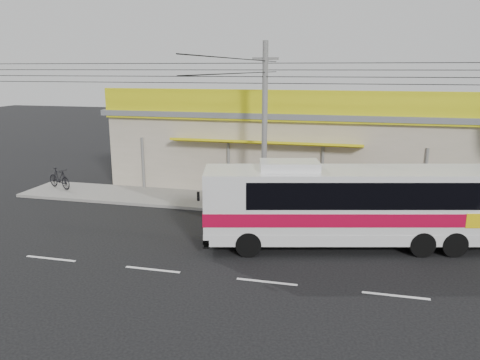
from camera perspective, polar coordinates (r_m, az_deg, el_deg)
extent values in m
plane|color=black|center=(17.81, 4.77, -8.88)|extent=(120.00, 120.00, 0.00)
cube|color=slate|center=(23.41, 7.11, -3.23)|extent=(30.00, 3.20, 0.15)
cube|color=#A69C86|center=(28.39, 8.58, 3.87)|extent=(22.00, 8.00, 4.20)
cube|color=slate|center=(28.11, 8.74, 8.40)|extent=(22.60, 8.60, 0.30)
cube|color=yellow|center=(23.98, 7.87, 8.89)|extent=(22.00, 0.24, 1.60)
cube|color=#B20929|center=(24.24, 3.10, 9.05)|extent=(9.00, 0.10, 1.20)
cube|color=#15771A|center=(24.15, 23.53, 7.95)|extent=(2.40, 0.10, 1.10)
cube|color=#B20929|center=(26.44, -12.17, 9.14)|extent=(3.00, 0.10, 1.10)
cube|color=#CFC30B|center=(24.31, 2.98, 4.55)|extent=(10.00, 1.20, 0.37)
cube|color=silver|center=(18.34, 13.03, -2.80)|extent=(11.16, 4.81, 2.64)
cube|color=#AB072B|center=(18.43, 12.98, -3.75)|extent=(11.21, 4.86, 0.50)
cube|color=#DABA0B|center=(20.03, 26.33, -3.45)|extent=(1.97, 2.62, 0.55)
cube|color=black|center=(18.34, 15.07, -1.00)|extent=(9.40, 4.42, 1.00)
cube|color=black|center=(17.81, -4.06, -1.60)|extent=(0.62, 1.98, 1.37)
cube|color=silver|center=(17.61, 6.05, 1.78)|extent=(2.43, 1.76, 0.33)
cylinder|color=black|center=(17.30, 1.02, -7.83)|extent=(0.99, 0.51, 0.95)
cylinder|color=black|center=(19.24, 0.91, -5.61)|extent=(0.99, 0.51, 0.95)
cylinder|color=black|center=(19.01, 24.65, -7.13)|extent=(0.99, 0.51, 0.95)
cylinder|color=black|center=(20.78, 22.34, -5.19)|extent=(0.99, 0.51, 0.95)
imported|color=maroon|center=(24.54, -1.82, -0.88)|extent=(2.13, 1.18, 1.06)
imported|color=black|center=(28.21, -21.16, 0.21)|extent=(2.00, 1.28, 1.17)
cylinder|color=slate|center=(22.05, 3.01, 6.24)|extent=(0.26, 0.26, 7.98)
cube|color=slate|center=(21.88, 3.11, 14.56)|extent=(1.20, 0.12, 0.12)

